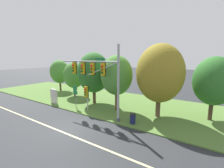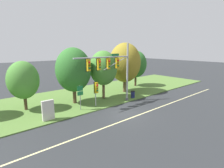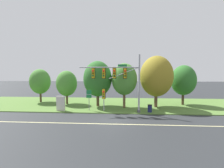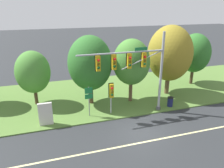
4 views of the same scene
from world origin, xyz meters
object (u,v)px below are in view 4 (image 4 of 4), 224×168
object	(u,v)px
traffic_signal_mast	(135,66)
tree_left_of_mast	(33,72)
tree_tall_centre	(170,54)
tree_behind_signpost	(90,63)
tree_right_far	(195,53)
tree_mid_verge	(131,62)
trash_bin	(170,102)
pedestrian_signal_near_kerb	(111,92)
info_kiosk	(46,114)
route_sign_post	(89,97)

from	to	relation	value
traffic_signal_mast	tree_left_of_mast	size ratio (longest dim) A/B	1.44
tree_left_of_mast	tree_tall_centre	bearing A→B (deg)	-5.84
tree_behind_signpost	traffic_signal_mast	bearing A→B (deg)	-46.35
tree_left_of_mast	tree_right_far	world-z (taller)	tree_right_far
traffic_signal_mast	tree_mid_verge	xyz separation A→B (m)	(0.73, 2.60, -0.40)
traffic_signal_mast	tree_tall_centre	size ratio (longest dim) A/B	1.03
traffic_signal_mast	tree_mid_verge	size ratio (longest dim) A/B	1.21
tree_behind_signpost	trash_bin	size ratio (longest dim) A/B	7.16
traffic_signal_mast	tree_behind_signpost	world-z (taller)	traffic_signal_mast
pedestrian_signal_near_kerb	tree_right_far	world-z (taller)	tree_right_far
trash_bin	traffic_signal_mast	bearing A→B (deg)	-176.14
traffic_signal_mast	info_kiosk	size ratio (longest dim) A/B	4.00
route_sign_post	trash_bin	size ratio (longest dim) A/B	2.90
info_kiosk	tree_behind_signpost	bearing A→B (deg)	34.50
tree_right_far	trash_bin	xyz separation A→B (m)	(-5.93, -4.87, -3.33)
tree_tall_centre	info_kiosk	world-z (taller)	tree_tall_centre
pedestrian_signal_near_kerb	info_kiosk	distance (m)	5.72
traffic_signal_mast	tree_mid_verge	world-z (taller)	traffic_signal_mast
tree_tall_centre	traffic_signal_mast	bearing A→B (deg)	-148.25
traffic_signal_mast	route_sign_post	bearing A→B (deg)	170.11
pedestrian_signal_near_kerb	tree_tall_centre	xyz separation A→B (m)	(7.24, 2.80, 2.36)
tree_tall_centre	trash_bin	xyz separation A→B (m)	(-1.40, -3.02, -3.96)
tree_tall_centre	tree_mid_verge	bearing A→B (deg)	-171.48
tree_left_of_mast	tree_tall_centre	xyz separation A→B (m)	(13.64, -1.39, 1.18)
tree_mid_verge	info_kiosk	world-z (taller)	tree_mid_verge
traffic_signal_mast	tree_right_far	world-z (taller)	traffic_signal_mast
tree_mid_verge	tree_right_far	xyz separation A→B (m)	(9.09, 2.54, -0.22)
route_sign_post	info_kiosk	distance (m)	3.76
pedestrian_signal_near_kerb	route_sign_post	xyz separation A→B (m)	(-1.96, 0.20, -0.30)
tree_tall_centre	info_kiosk	distance (m)	13.64
tree_left_of_mast	tree_right_far	bearing A→B (deg)	1.45
tree_behind_signpost	trash_bin	world-z (taller)	tree_behind_signpost
tree_behind_signpost	trash_bin	bearing A→B (deg)	-23.35
tree_left_of_mast	pedestrian_signal_near_kerb	bearing A→B (deg)	-33.23
tree_right_far	tree_left_of_mast	bearing A→B (deg)	-178.55
tree_right_far	tree_tall_centre	bearing A→B (deg)	-157.72
tree_mid_verge	tree_tall_centre	xyz separation A→B (m)	(4.57, 0.68, 0.41)
tree_mid_verge	trash_bin	size ratio (longest dim) A/B	6.73
pedestrian_signal_near_kerb	route_sign_post	world-z (taller)	pedestrian_signal_near_kerb
info_kiosk	tree_left_of_mast	bearing A→B (deg)	100.36
tree_tall_centre	tree_right_far	world-z (taller)	tree_tall_centre
pedestrian_signal_near_kerb	traffic_signal_mast	bearing A→B (deg)	-13.86
tree_tall_centre	tree_right_far	xyz separation A→B (m)	(4.53, 1.85, -0.63)
pedestrian_signal_near_kerb	tree_tall_centre	bearing A→B (deg)	21.17
traffic_signal_mast	info_kiosk	xyz separation A→B (m)	(-7.54, 0.29, -3.48)
trash_bin	tree_mid_verge	bearing A→B (deg)	143.58
tree_right_far	tree_mid_verge	bearing A→B (deg)	-164.40
tree_behind_signpost	info_kiosk	world-z (taller)	tree_behind_signpost
route_sign_post	trash_bin	distance (m)	7.91
pedestrian_signal_near_kerb	tree_mid_verge	xyz separation A→B (m)	(2.67, 2.12, 1.95)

